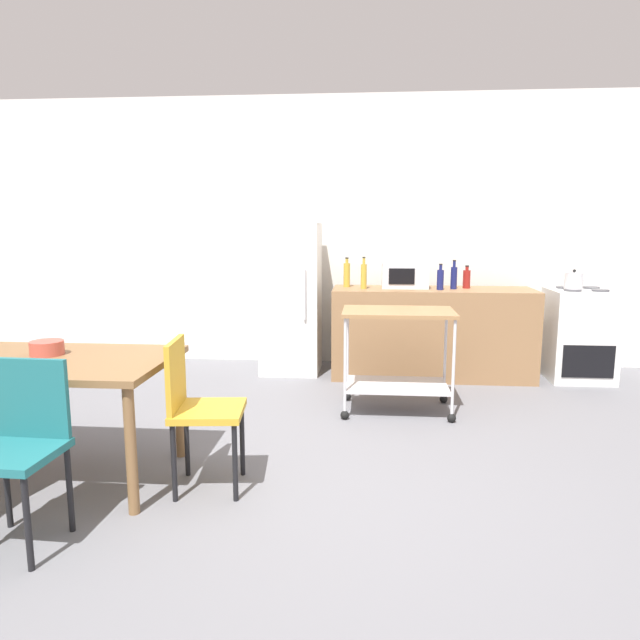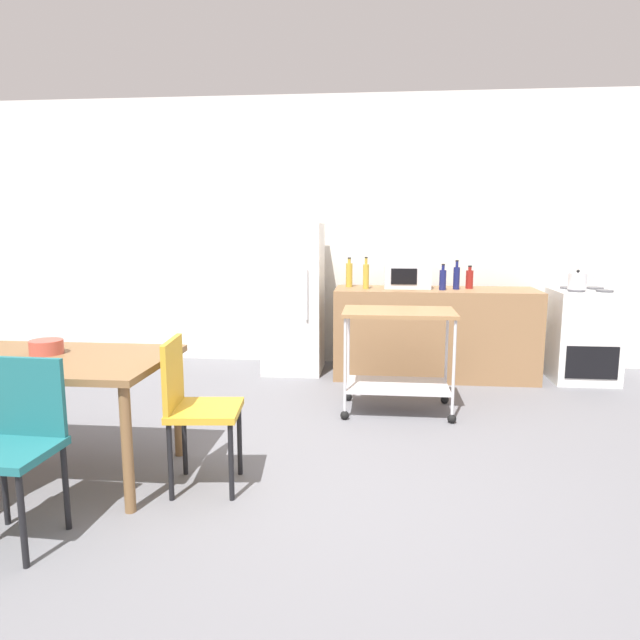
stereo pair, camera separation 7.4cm
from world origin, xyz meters
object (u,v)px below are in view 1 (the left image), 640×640
object	(u,v)px
bottle_sesame_oil	(347,274)
bottle_wine	(467,279)
refrigerator	(291,298)
kettle	(574,281)
fruit_bowl	(47,348)
dining_table	(43,371)
bottle_olive_oil	(364,276)
kitchen_cart	(398,344)
chair_mustard	(197,403)
bottle_vinegar	(440,279)
stove_oven	(579,335)
chair_teal	(20,440)
bottle_soy_sauce	(454,277)
microwave	(405,275)

from	to	relation	value
bottle_sesame_oil	bottle_wine	distance (m)	1.21
refrigerator	kettle	xyz separation A→B (m)	(2.78, -0.18, 0.23)
bottle_wine	kettle	xyz separation A→B (m)	(0.99, -0.15, 0.00)
kettle	fruit_bowl	bearing A→B (deg)	-148.00
dining_table	refrigerator	distance (m)	2.95
bottle_sesame_oil	bottle_olive_oil	distance (m)	0.23
kitchen_cart	chair_mustard	bearing A→B (deg)	-128.73
dining_table	bottle_vinegar	size ratio (longest dim) A/B	5.86
refrigerator	kitchen_cart	size ratio (longest dim) A/B	1.70
stove_oven	bottle_olive_oil	world-z (taller)	bottle_olive_oil
chair_teal	kettle	distance (m)	4.89
chair_teal	chair_mustard	xyz separation A→B (m)	(0.68, 0.63, 0.00)
bottle_sesame_oil	kettle	bearing A→B (deg)	-4.62
chair_mustard	dining_table	bearing A→B (deg)	80.79
bottle_soy_sauce	kettle	world-z (taller)	bottle_soy_sauce
bottle_vinegar	kettle	xyz separation A→B (m)	(1.27, 0.01, -0.01)
bottle_vinegar	kettle	bearing A→B (deg)	0.56
bottle_wine	fruit_bowl	bearing A→B (deg)	-138.40
refrigerator	bottle_sesame_oil	distance (m)	0.63
chair_mustard	bottle_wine	distance (m)	3.42
chair_mustard	bottle_soy_sauce	bearing A→B (deg)	-40.11
stove_oven	kettle	distance (m)	0.57
chair_teal	kitchen_cart	size ratio (longest dim) A/B	0.98
dining_table	bottle_olive_oil	bearing A→B (deg)	53.79
chair_mustard	bottle_soy_sauce	distance (m)	3.27
bottle_wine	bottle_sesame_oil	bearing A→B (deg)	178.72
kitchen_cart	bottle_olive_oil	distance (m)	1.23
kitchen_cart	bottle_wine	xyz separation A→B (m)	(0.74, 1.23, 0.42)
chair_mustard	bottle_vinegar	bearing A→B (deg)	-38.76
dining_table	fruit_bowl	size ratio (longest dim) A/B	7.57
chair_teal	kitchen_cart	bearing A→B (deg)	50.81
chair_teal	chair_mustard	size ratio (longest dim) A/B	1.00
stove_oven	bottle_soy_sauce	xyz separation A→B (m)	(-1.25, -0.03, 0.57)
kitchen_cart	bottle_wine	bearing A→B (deg)	59.02
microwave	bottle_wine	size ratio (longest dim) A/B	2.00
chair_teal	bottle_wine	xyz separation A→B (m)	(2.64, 3.39, 0.48)
bottle_vinegar	stove_oven	bearing A→B (deg)	4.56
kettle	bottle_sesame_oil	bearing A→B (deg)	175.38
kitchen_cart	bottle_vinegar	size ratio (longest dim) A/B	3.56
dining_table	bottle_wine	xyz separation A→B (m)	(2.91, 2.70, 0.33)
kitchen_cart	kettle	xyz separation A→B (m)	(1.73, 1.08, 0.43)
chair_mustard	kettle	size ratio (longest dim) A/B	3.71
chair_teal	bottle_soy_sauce	xyz separation A→B (m)	(2.50, 3.30, 0.50)
chair_teal	refrigerator	distance (m)	3.53
chair_mustard	bottle_sesame_oil	distance (m)	2.93
chair_teal	chair_mustard	bearing A→B (deg)	45.31
chair_teal	bottle_sesame_oil	bearing A→B (deg)	69.44
kettle	microwave	bearing A→B (deg)	174.35
microwave	bottle_soy_sauce	xyz separation A→B (m)	(0.48, -0.09, -0.01)
refrigerator	fruit_bowl	bearing A→B (deg)	-113.49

